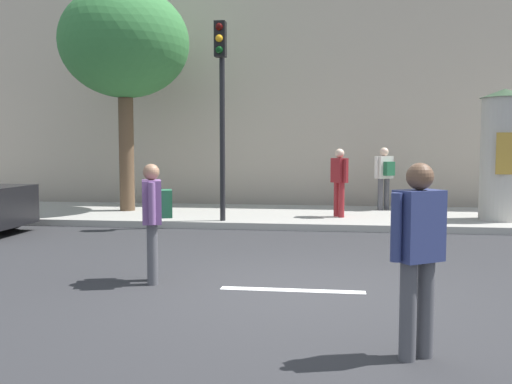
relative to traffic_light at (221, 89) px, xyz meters
name	(u,v)px	position (x,y,z in m)	size (l,w,h in m)	color
ground_plane	(292,290)	(1.93, -5.24, -3.05)	(80.00, 80.00, 0.00)	#2B2B2D
sidewalk_curb	(312,216)	(1.93, 1.76, -2.98)	(36.00, 4.00, 0.15)	#9E9B93
lane_markings	(292,290)	(1.93, -5.24, -3.05)	(25.80, 0.16, 0.01)	silver
building_backdrop	(318,54)	(1.93, 6.76, 1.79)	(36.00, 5.00, 9.70)	#B7A893
traffic_light	(221,89)	(0.00, 0.00, 0.00)	(0.24, 0.45, 4.32)	black
poster_column	(503,154)	(6.18, 1.04, -1.42)	(1.06, 1.06, 2.92)	#B2ADA3
street_tree	(125,44)	(-2.85, 1.79, 1.34)	(3.27, 3.27, 5.68)	brown
pedestrian_in_red_top	(418,246)	(3.11, -7.35, -2.10)	(0.48, 0.41, 1.65)	#4C4C51
pedestrian_tallest	(154,212)	(0.10, -5.07, -2.12)	(0.48, 0.61, 1.56)	#4C4C51
pedestrian_with_backpack	(384,173)	(3.76, 2.80, -1.93)	(0.53, 0.52, 1.63)	#4C4C51
pedestrian_in_light_jacket	(339,178)	(2.58, 1.13, -1.98)	(0.41, 0.48, 1.60)	maroon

